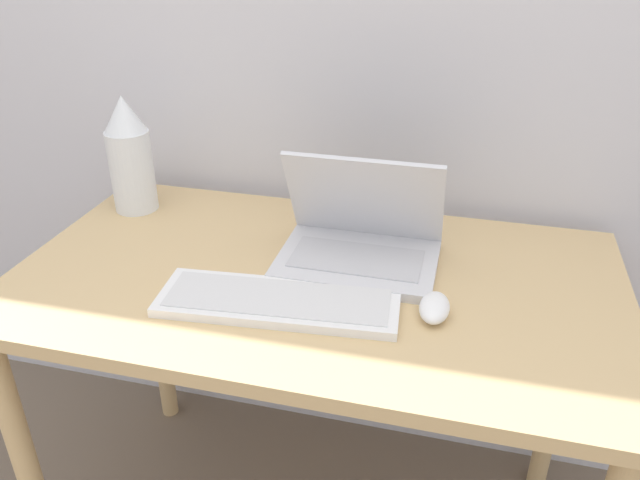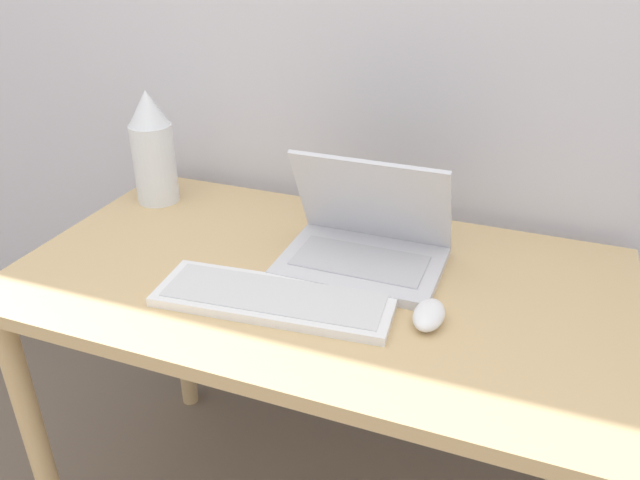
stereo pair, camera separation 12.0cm
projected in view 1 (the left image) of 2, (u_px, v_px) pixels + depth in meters
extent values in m
cube|color=silver|center=(362.00, 3.00, 1.41)|extent=(6.00, 0.05, 2.50)
cube|color=tan|center=(316.00, 281.00, 1.29)|extent=(1.24, 0.70, 0.03)
cylinder|color=tan|center=(27.00, 469.00, 1.34)|extent=(0.05, 0.05, 0.75)
cylinder|color=tan|center=(157.00, 316.00, 1.84)|extent=(0.05, 0.05, 0.75)
cylinder|color=tan|center=(559.00, 380.00, 1.59)|extent=(0.05, 0.05, 0.75)
cube|color=silver|center=(357.00, 260.00, 1.31)|extent=(0.33, 0.24, 0.02)
cube|color=#B7B7BC|center=(356.00, 258.00, 1.29)|extent=(0.27, 0.13, 0.00)
cube|color=silver|center=(365.00, 199.00, 1.31)|extent=(0.33, 0.12, 0.22)
cube|color=black|center=(366.00, 195.00, 1.31)|extent=(0.29, 0.10, 0.18)
cube|color=white|center=(278.00, 302.00, 1.17)|extent=(0.47, 0.19, 0.02)
cube|color=silver|center=(278.00, 298.00, 1.17)|extent=(0.43, 0.16, 0.00)
ellipsoid|color=white|center=(434.00, 308.00, 1.14)|extent=(0.06, 0.10, 0.04)
cylinder|color=white|center=(132.00, 171.00, 1.51)|extent=(0.10, 0.10, 0.20)
cone|color=white|center=(123.00, 114.00, 1.45)|extent=(0.10, 0.10, 0.09)
cube|color=#1E7FB7|center=(299.00, 284.00, 1.24)|extent=(0.05, 0.05, 0.01)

